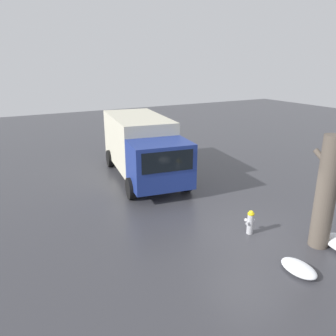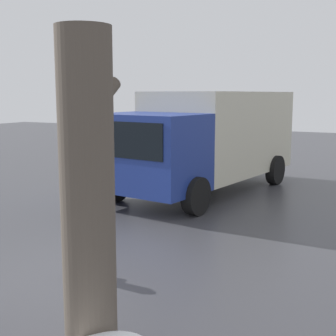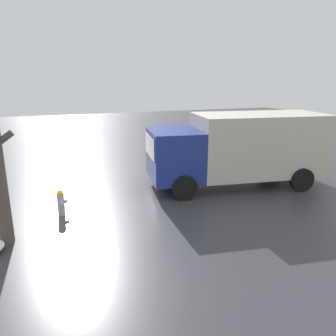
# 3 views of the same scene
# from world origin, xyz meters

# --- Properties ---
(ground_plane) EXTENTS (60.00, 60.00, 0.00)m
(ground_plane) POSITION_xyz_m (0.00, 0.00, 0.00)
(ground_plane) COLOR #38383D
(fire_hydrant) EXTENTS (0.32, 0.42, 0.83)m
(fire_hydrant) POSITION_xyz_m (0.00, 0.00, 0.43)
(fire_hydrant) COLOR #B7B7BC
(fire_hydrant) RESTS_ON ground_plane
(tree_trunk) EXTENTS (0.89, 0.59, 3.48)m
(tree_trunk) POSITION_xyz_m (-1.56, -1.37, 1.75)
(tree_trunk) COLOR brown
(tree_trunk) RESTS_ON ground_plane
(delivery_truck) EXTENTS (7.21, 3.56, 2.85)m
(delivery_truck) POSITION_xyz_m (6.94, 0.71, 1.57)
(delivery_truck) COLOR navy
(delivery_truck) RESTS_ON ground_plane
(snow_pile_curbside) EXTENTS (1.06, 0.66, 0.25)m
(snow_pile_curbside) POSITION_xyz_m (-2.24, 0.28, 0.13)
(snow_pile_curbside) COLOR white
(snow_pile_curbside) RESTS_ON ground_plane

